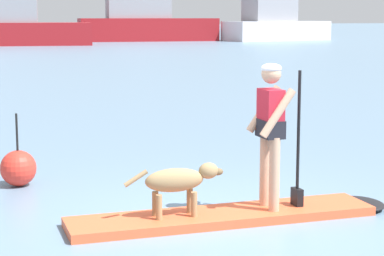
{
  "coord_description": "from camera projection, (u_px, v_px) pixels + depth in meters",
  "views": [
    {
      "loc": [
        -2.95,
        -7.13,
        2.25
      ],
      "look_at": [
        0.0,
        1.0,
        0.9
      ],
      "focal_mm": 66.82,
      "sensor_mm": 36.0,
      "label": 1
    }
  ],
  "objects": [
    {
      "name": "ground_plane",
      "position": [
        222.0,
        221.0,
        7.97
      ],
      "size": [
        400.0,
        400.0,
        0.0
      ],
      "primitive_type": "plane",
      "color": "slate"
    },
    {
      "name": "moored_boat_outer",
      "position": [
        275.0,
        23.0,
        67.49
      ],
      "size": [
        11.08,
        5.6,
        11.6
      ],
      "color": "silver",
      "rests_on": "ground_plane"
    },
    {
      "name": "person_paddler",
      "position": [
        272.0,
        125.0,
        7.98
      ],
      "size": [
        0.61,
        0.48,
        1.64
      ],
      "color": "tan",
      "rests_on": "paddleboard"
    },
    {
      "name": "moored_boat_port",
      "position": [
        11.0,
        25.0,
        55.82
      ],
      "size": [
        12.27,
        5.09,
        4.85
      ],
      "color": "maroon",
      "rests_on": "ground_plane"
    },
    {
      "name": "dog",
      "position": [
        179.0,
        181.0,
        7.74
      ],
      "size": [
        1.12,
        0.24,
        0.57
      ],
      "color": "#997A51",
      "rests_on": "paddleboard"
    },
    {
      "name": "moored_boat_far_port",
      "position": [
        146.0,
        23.0,
        65.65
      ],
      "size": [
        12.96,
        4.27,
        4.93
      ],
      "color": "maroon",
      "rests_on": "ground_plane"
    },
    {
      "name": "marker_buoy",
      "position": [
        18.0,
        168.0,
        9.57
      ],
      "size": [
        0.48,
        0.48,
        0.98
      ],
      "color": "red",
      "rests_on": "ground_plane"
    },
    {
      "name": "paddleboard",
      "position": [
        242.0,
        214.0,
        8.03
      ],
      "size": [
        3.78,
        0.82,
        0.1
      ],
      "color": "#E55933",
      "rests_on": "ground_plane"
    }
  ]
}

